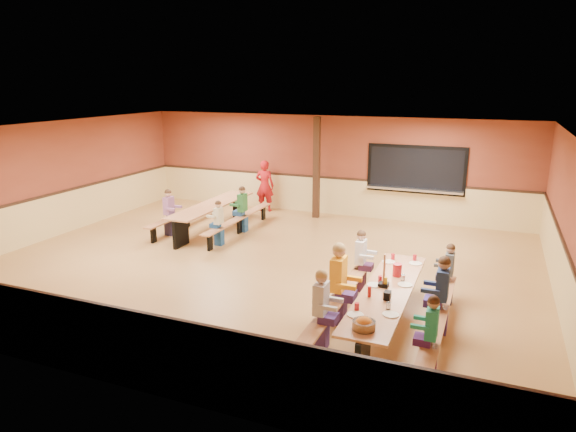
% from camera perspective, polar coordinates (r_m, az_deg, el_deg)
% --- Properties ---
extents(ground, '(12.00, 12.00, 0.00)m').
position_cam_1_polar(ground, '(11.58, -3.11, -5.42)').
color(ground, '#9E6F3C').
rests_on(ground, ground).
extents(room_envelope, '(12.04, 10.04, 3.02)m').
position_cam_1_polar(room_envelope, '(11.36, -3.16, -2.16)').
color(room_envelope, brown).
rests_on(room_envelope, ground).
extents(kitchen_pass_through, '(2.78, 0.28, 1.38)m').
position_cam_1_polar(kitchen_pass_through, '(15.13, 14.01, 4.81)').
color(kitchen_pass_through, black).
rests_on(kitchen_pass_through, ground).
extents(structural_post, '(0.18, 0.18, 3.00)m').
position_cam_1_polar(structural_post, '(15.24, 3.19, 5.33)').
color(structural_post, black).
rests_on(structural_post, ground).
extents(cafeteria_table_main, '(1.91, 3.70, 0.74)m').
position_cam_1_polar(cafeteria_table_main, '(8.59, 10.88, -9.36)').
color(cafeteria_table_main, '#AE6F45').
rests_on(cafeteria_table_main, ground).
extents(cafeteria_table_second, '(1.91, 3.70, 0.74)m').
position_cam_1_polar(cafeteria_table_second, '(14.21, -8.42, 0.48)').
color(cafeteria_table_second, '#AE6F45').
rests_on(cafeteria_table_second, ground).
extents(seated_child_white_left, '(0.39, 0.32, 1.25)m').
position_cam_1_polar(seated_child_white_left, '(7.94, 3.67, -10.38)').
color(seated_child_white_left, silver).
rests_on(seated_child_white_left, ground).
extents(seated_adult_yellow, '(0.46, 0.38, 1.40)m').
position_cam_1_polar(seated_adult_yellow, '(8.71, 5.60, -7.55)').
color(seated_adult_yellow, '#FEA91A').
rests_on(seated_adult_yellow, ground).
extents(seated_child_grey_left, '(0.37, 0.30, 1.21)m').
position_cam_1_polar(seated_child_grey_left, '(10.11, 8.05, -4.98)').
color(seated_child_grey_left, silver).
rests_on(seated_child_grey_left, ground).
extents(seated_child_teal_right, '(0.35, 0.28, 1.16)m').
position_cam_1_polar(seated_child_teal_right, '(7.55, 15.60, -12.74)').
color(seated_child_teal_right, teal).
rests_on(seated_child_teal_right, ground).
extents(seated_child_navy_right, '(0.41, 0.33, 1.29)m').
position_cam_1_polar(seated_child_navy_right, '(8.74, 16.71, -8.46)').
color(seated_child_navy_right, navy).
rests_on(seated_child_navy_right, ground).
extents(seated_child_char_right, '(0.33, 0.27, 1.13)m').
position_cam_1_polar(seated_child_char_right, '(9.91, 17.41, -6.19)').
color(seated_child_char_right, '#43484C').
rests_on(seated_child_char_right, ground).
extents(seated_child_purple_sec, '(0.38, 0.31, 1.23)m').
position_cam_1_polar(seated_child_purple_sec, '(13.95, -13.06, 0.36)').
color(seated_child_purple_sec, '#8E5988').
rests_on(seated_child_purple_sec, ground).
extents(seated_child_green_sec, '(0.38, 0.31, 1.24)m').
position_cam_1_polar(seated_child_green_sec, '(13.97, -5.08, 0.73)').
color(seated_child_green_sec, '#2A6E34').
rests_on(seated_child_green_sec, ground).
extents(seated_child_tan_sec, '(0.33, 0.27, 1.12)m').
position_cam_1_polar(seated_child_tan_sec, '(12.88, -7.70, -0.81)').
color(seated_child_tan_sec, beige).
rests_on(seated_child_tan_sec, ground).
extents(standing_woman, '(0.63, 0.45, 1.62)m').
position_cam_1_polar(standing_woman, '(16.14, -2.60, 3.38)').
color(standing_woman, '#A51216').
rests_on(standing_woman, ground).
extents(punch_pitcher, '(0.16, 0.16, 0.22)m').
position_cam_1_polar(punch_pitcher, '(9.06, 12.04, -5.88)').
color(punch_pitcher, red).
rests_on(punch_pitcher, cafeteria_table_main).
extents(chip_bowl, '(0.32, 0.32, 0.15)m').
position_cam_1_polar(chip_bowl, '(7.16, 8.43, -11.79)').
color(chip_bowl, orange).
rests_on(chip_bowl, cafeteria_table_main).
extents(napkin_dispenser, '(0.10, 0.14, 0.13)m').
position_cam_1_polar(napkin_dispenser, '(8.12, 10.98, -8.65)').
color(napkin_dispenser, black).
rests_on(napkin_dispenser, cafeteria_table_main).
extents(condiment_mustard, '(0.06, 0.06, 0.17)m').
position_cam_1_polar(condiment_mustard, '(8.56, 10.79, -7.24)').
color(condiment_mustard, yellow).
rests_on(condiment_mustard, cafeteria_table_main).
extents(condiment_ketchup, '(0.06, 0.06, 0.17)m').
position_cam_1_polar(condiment_ketchup, '(8.16, 9.03, -8.31)').
color(condiment_ketchup, '#B2140F').
rests_on(condiment_ketchup, cafeteria_table_main).
extents(table_paddle, '(0.16, 0.16, 0.56)m').
position_cam_1_polar(table_paddle, '(8.57, 10.60, -6.85)').
color(table_paddle, black).
rests_on(table_paddle, cafeteria_table_main).
extents(place_settings, '(0.65, 3.30, 0.11)m').
position_cam_1_polar(place_settings, '(8.48, 10.97, -7.70)').
color(place_settings, beige).
rests_on(place_settings, cafeteria_table_main).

